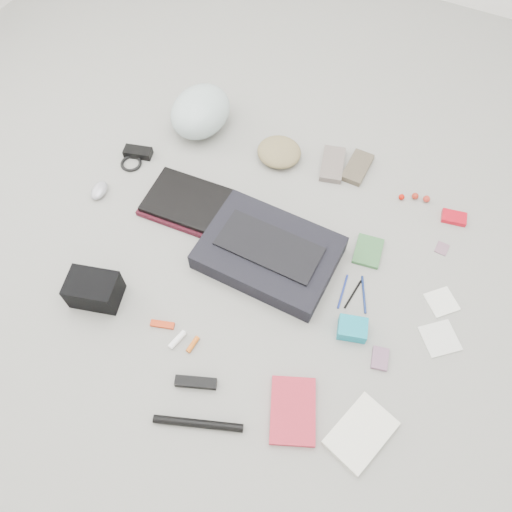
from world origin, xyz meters
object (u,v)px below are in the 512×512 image
at_px(messenger_bag, 269,253).
at_px(camera_bag, 94,290).
at_px(laptop, 187,200).
at_px(bike_helmet, 200,111).
at_px(book_red, 293,411).
at_px(accordion_wallet, 352,329).

relative_size(messenger_bag, camera_bag, 2.80).
xyz_separation_m(laptop, bike_helmet, (-0.17, 0.42, 0.06)).
relative_size(book_red, accordion_wallet, 2.17).
distance_m(laptop, accordion_wallet, 0.85).
height_order(camera_bag, book_red, camera_bag).
bearing_deg(camera_bag, messenger_bag, 25.33).
xyz_separation_m(book_red, accordion_wallet, (0.07, 0.35, 0.01)).
bearing_deg(laptop, camera_bag, -103.19).
xyz_separation_m(laptop, accordion_wallet, (0.82, -0.23, -0.01)).
bearing_deg(messenger_bag, laptop, 170.00).
distance_m(messenger_bag, book_red, 0.60).
relative_size(camera_bag, book_red, 0.82).
xyz_separation_m(messenger_bag, bike_helmet, (-0.58, 0.50, 0.05)).
bearing_deg(accordion_wallet, camera_bag, -178.10).
relative_size(messenger_bag, accordion_wallet, 4.96).
bearing_deg(bike_helmet, laptop, -67.57).
bearing_deg(accordion_wallet, bike_helmet, 130.65).
bearing_deg(book_red, bike_helmet, 109.57).
xyz_separation_m(messenger_bag, camera_bag, (-0.50, -0.44, 0.02)).
bearing_deg(bike_helmet, book_red, -46.97).
relative_size(bike_helmet, camera_bag, 1.73).
bearing_deg(book_red, laptop, 119.31).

